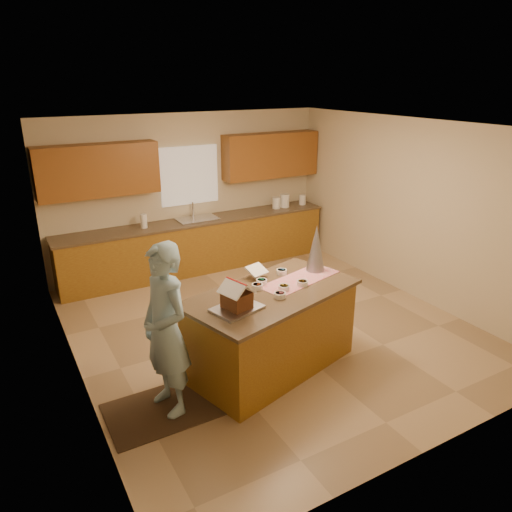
% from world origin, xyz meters
% --- Properties ---
extents(floor, '(5.50, 5.50, 0.00)m').
position_xyz_m(floor, '(0.00, 0.00, 0.00)').
color(floor, tan).
rests_on(floor, ground).
extents(ceiling, '(5.50, 5.50, 0.00)m').
position_xyz_m(ceiling, '(0.00, 0.00, 2.70)').
color(ceiling, silver).
rests_on(ceiling, floor).
extents(wall_back, '(5.50, 5.50, 0.00)m').
position_xyz_m(wall_back, '(0.00, 2.75, 1.35)').
color(wall_back, beige).
rests_on(wall_back, floor).
extents(wall_front, '(5.50, 5.50, 0.00)m').
position_xyz_m(wall_front, '(0.00, -2.75, 1.35)').
color(wall_front, beige).
rests_on(wall_front, floor).
extents(wall_left, '(5.50, 5.50, 0.00)m').
position_xyz_m(wall_left, '(-2.50, 0.00, 1.35)').
color(wall_left, beige).
rests_on(wall_left, floor).
extents(wall_right, '(5.50, 5.50, 0.00)m').
position_xyz_m(wall_right, '(2.50, 0.00, 1.35)').
color(wall_right, beige).
rests_on(wall_right, floor).
extents(stone_accent, '(0.00, 2.50, 2.50)m').
position_xyz_m(stone_accent, '(-2.48, -0.80, 1.25)').
color(stone_accent, gray).
rests_on(stone_accent, wall_left).
extents(window_curtain, '(1.05, 0.03, 1.00)m').
position_xyz_m(window_curtain, '(0.00, 2.72, 1.65)').
color(window_curtain, white).
rests_on(window_curtain, wall_back).
extents(back_counter_base, '(4.80, 0.60, 0.88)m').
position_xyz_m(back_counter_base, '(0.00, 2.45, 0.44)').
color(back_counter_base, olive).
rests_on(back_counter_base, floor).
extents(back_counter_top, '(4.85, 0.63, 0.04)m').
position_xyz_m(back_counter_top, '(0.00, 2.45, 0.90)').
color(back_counter_top, brown).
rests_on(back_counter_top, back_counter_base).
extents(upper_cabinet_left, '(1.85, 0.35, 0.80)m').
position_xyz_m(upper_cabinet_left, '(-1.55, 2.57, 1.90)').
color(upper_cabinet_left, '#934B1F').
rests_on(upper_cabinet_left, wall_back).
extents(upper_cabinet_right, '(1.85, 0.35, 0.80)m').
position_xyz_m(upper_cabinet_right, '(1.55, 2.57, 1.90)').
color(upper_cabinet_right, '#934B1F').
rests_on(upper_cabinet_right, wall_back).
extents(sink, '(0.70, 0.45, 0.12)m').
position_xyz_m(sink, '(0.00, 2.45, 0.89)').
color(sink, silver).
rests_on(sink, back_counter_top).
extents(faucet, '(0.03, 0.03, 0.28)m').
position_xyz_m(faucet, '(0.00, 2.63, 1.06)').
color(faucet, silver).
rests_on(faucet, back_counter_top).
extents(island_base, '(2.11, 1.44, 0.94)m').
position_xyz_m(island_base, '(-0.48, -0.85, 0.47)').
color(island_base, olive).
rests_on(island_base, floor).
extents(island_top, '(2.22, 1.55, 0.04)m').
position_xyz_m(island_top, '(-0.48, -0.85, 0.96)').
color(island_top, brown).
rests_on(island_top, island_base).
extents(table_runner, '(1.13, 0.66, 0.01)m').
position_xyz_m(table_runner, '(-0.02, -0.72, 0.99)').
color(table_runner, red).
rests_on(table_runner, island_top).
extents(baking_tray, '(0.57, 0.48, 0.03)m').
position_xyz_m(baking_tray, '(-1.04, -1.06, 1.00)').
color(baking_tray, silver).
rests_on(baking_tray, island_top).
extents(cookbook, '(0.28, 0.24, 0.10)m').
position_xyz_m(cookbook, '(-0.44, -0.41, 1.08)').
color(cookbook, white).
rests_on(cookbook, island_top).
extents(tinsel_tree, '(0.29, 0.29, 0.59)m').
position_xyz_m(tinsel_tree, '(0.31, -0.57, 1.28)').
color(tinsel_tree, silver).
rests_on(tinsel_tree, island_top).
extents(rug, '(1.22, 0.80, 0.01)m').
position_xyz_m(rug, '(-1.84, -0.98, 0.01)').
color(rug, black).
rests_on(rug, floor).
extents(boy, '(0.55, 0.73, 1.80)m').
position_xyz_m(boy, '(-1.79, -0.98, 0.91)').
color(boy, '#98C4D8').
rests_on(boy, rug).
extents(canister_a, '(0.15, 0.15, 0.21)m').
position_xyz_m(canister_a, '(1.61, 2.45, 1.03)').
color(canister_a, white).
rests_on(canister_a, back_counter_top).
extents(canister_b, '(0.17, 0.17, 0.25)m').
position_xyz_m(canister_b, '(1.80, 2.45, 1.04)').
color(canister_b, white).
rests_on(canister_b, back_counter_top).
extents(canister_c, '(0.13, 0.13, 0.19)m').
position_xyz_m(canister_c, '(2.20, 2.45, 1.02)').
color(canister_c, white).
rests_on(canister_c, back_counter_top).
extents(paper_towel, '(0.11, 0.11, 0.23)m').
position_xyz_m(paper_towel, '(-0.94, 2.45, 1.04)').
color(paper_towel, white).
rests_on(paper_towel, back_counter_top).
extents(gingerbread_house, '(0.36, 0.37, 0.30)m').
position_xyz_m(gingerbread_house, '(-1.04, -1.06, 1.12)').
color(gingerbread_house, '#552416').
rests_on(gingerbread_house, baking_tray).
extents(candy_bowls, '(0.85, 0.69, 0.06)m').
position_xyz_m(candy_bowls, '(-0.42, -0.74, 1.01)').
color(candy_bowls, '#3273BD').
rests_on(candy_bowls, island_top).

